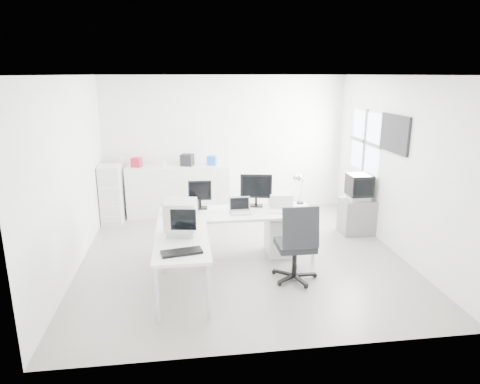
{
  "coord_description": "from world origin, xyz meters",
  "views": [
    {
      "loc": [
        -0.88,
        -6.31,
        2.81
      ],
      "look_at": [
        0.0,
        0.2,
        1.0
      ],
      "focal_mm": 32.0,
      "sensor_mm": 36.0,
      "label": 1
    }
  ],
  "objects": [
    {
      "name": "crt_tv",
      "position": [
        2.22,
        0.72,
        0.86
      ],
      "size": [
        0.5,
        0.48,
        0.45
      ],
      "primitive_type": null,
      "color": "black",
      "rests_on": "tv_cabinet"
    },
    {
      "name": "ceiling",
      "position": [
        0.0,
        0.0,
        2.8
      ],
      "size": [
        5.0,
        5.0,
        0.01
      ],
      "primitive_type": "cube",
      "color": "white",
      "rests_on": "back_wall"
    },
    {
      "name": "clutter_box_d",
      "position": [
        -0.3,
        2.24,
        1.12
      ],
      "size": [
        0.22,
        0.21,
        0.18
      ],
      "primitive_type": "cube",
      "rotation": [
        0.0,
        0.0,
        -0.32
      ],
      "color": "blue",
      "rests_on": "sideboard"
    },
    {
      "name": "laptop",
      "position": [
        -0.04,
        -0.14,
        0.86
      ],
      "size": [
        0.32,
        0.33,
        0.21
      ],
      "primitive_type": null,
      "rotation": [
        0.0,
        0.0,
        0.01
      ],
      "color": "#B7B7BA",
      "rests_on": "main_desk"
    },
    {
      "name": "clutter_box_b",
      "position": [
        -1.3,
        2.24,
        1.09
      ],
      "size": [
        0.15,
        0.14,
        0.12
      ],
      "primitive_type": "cube",
      "rotation": [
        0.0,
        0.0,
        -0.39
      ],
      "color": "white",
      "rests_on": "sideboard"
    },
    {
      "name": "white_mouse",
      "position": [
        0.86,
        -0.14,
        0.78
      ],
      "size": [
        0.06,
        0.06,
        0.06
      ],
      "primitive_type": "sphere",
      "color": "white",
      "rests_on": "main_desk"
    },
    {
      "name": "black_keyboard",
      "position": [
        -0.94,
        -1.54,
        0.77
      ],
      "size": [
        0.51,
        0.28,
        0.03
      ],
      "primitive_type": "cube",
      "rotation": [
        0.0,
        0.0,
        0.18
      ],
      "color": "black",
      "rests_on": "side_desk"
    },
    {
      "name": "tv_cabinet",
      "position": [
        2.22,
        0.72,
        0.32
      ],
      "size": [
        0.58,
        0.48,
        0.64
      ],
      "primitive_type": "cube",
      "color": "slate",
      "rests_on": "floor"
    },
    {
      "name": "drawer_pedestal",
      "position": [
        0.61,
        0.01,
        0.3
      ],
      "size": [
        0.4,
        0.5,
        0.6
      ],
      "primitive_type": "cube",
      "color": "white",
      "rests_on": "floor"
    },
    {
      "name": "clutter_bottle",
      "position": [
        -2.1,
        2.28,
        1.14
      ],
      "size": [
        0.07,
        0.07,
        0.22
      ],
      "primitive_type": "cylinder",
      "color": "white",
      "rests_on": "sideboard"
    },
    {
      "name": "sideboard",
      "position": [
        -1.0,
        2.24,
        0.51
      ],
      "size": [
        2.05,
        0.51,
        1.03
      ],
      "primitive_type": "cube",
      "color": "white",
      "rests_on": "floor"
    },
    {
      "name": "crt_monitor",
      "position": [
        -0.94,
        -0.89,
        0.98
      ],
      "size": [
        0.46,
        0.46,
        0.46
      ],
      "primitive_type": null,
      "rotation": [
        0.0,
        0.0,
        -0.15
      ],
      "color": "#B7B7BA",
      "rests_on": "side_desk"
    },
    {
      "name": "inkjet_printer",
      "position": [
        -0.94,
        0.06,
        0.83
      ],
      "size": [
        0.57,
        0.5,
        0.17
      ],
      "primitive_type": "cube",
      "rotation": [
        0.0,
        0.0,
        -0.34
      ],
      "color": "black",
      "rests_on": "main_desk"
    },
    {
      "name": "main_desk",
      "position": [
        -0.09,
        -0.04,
        0.38
      ],
      "size": [
        2.4,
        0.8,
        0.75
      ],
      "primitive_type": null,
      "color": "white",
      "rests_on": "floor"
    },
    {
      "name": "clutter_box_c",
      "position": [
        -0.8,
        2.24,
        1.14
      ],
      "size": [
        0.29,
        0.28,
        0.23
      ],
      "primitive_type": "cube",
      "rotation": [
        0.0,
        0.0,
        -0.38
      ],
      "color": "black",
      "rests_on": "sideboard"
    },
    {
      "name": "wall_picture",
      "position": [
        2.47,
        0.1,
        1.9
      ],
      "size": [
        0.04,
        0.9,
        0.6
      ],
      "primitive_type": null,
      "color": "black",
      "rests_on": "right_wall"
    },
    {
      "name": "back_wall",
      "position": [
        0.0,
        2.5,
        1.4
      ],
      "size": [
        5.0,
        0.02,
        2.8
      ],
      "primitive_type": "cube",
      "color": "white",
      "rests_on": "floor"
    },
    {
      "name": "desk_lamp",
      "position": [
        1.01,
        0.26,
        1.0
      ],
      "size": [
        0.21,
        0.21,
        0.5
      ],
      "primitive_type": null,
      "rotation": [
        0.0,
        0.0,
        0.34
      ],
      "color": "silver",
      "rests_on": "main_desk"
    },
    {
      "name": "office_chair",
      "position": [
        0.62,
        -0.92,
        0.57
      ],
      "size": [
        0.67,
        0.67,
        1.15
      ],
      "primitive_type": null,
      "rotation": [
        0.0,
        0.0,
        -0.01
      ],
      "color": "#242629",
      "rests_on": "floor"
    },
    {
      "name": "filing_cabinet",
      "position": [
        -2.28,
        1.9,
        0.57
      ],
      "size": [
        0.4,
        0.47,
        1.14
      ],
      "primitive_type": "cube",
      "color": "white",
      "rests_on": "floor"
    },
    {
      "name": "floor",
      "position": [
        0.0,
        0.0,
        0.0
      ],
      "size": [
        5.0,
        5.0,
        0.01
      ],
      "primitive_type": "cube",
      "color": "#B2AEA0",
      "rests_on": "ground"
    },
    {
      "name": "laser_printer",
      "position": [
        0.66,
        0.18,
        0.85
      ],
      "size": [
        0.38,
        0.34,
        0.21
      ],
      "primitive_type": "cube",
      "rotation": [
        0.0,
        0.0,
        -0.08
      ],
      "color": "silver",
      "rests_on": "main_desk"
    },
    {
      "name": "lcd_monitor_small",
      "position": [
        -0.64,
        0.21,
        0.98
      ],
      "size": [
        0.38,
        0.23,
        0.46
      ],
      "primitive_type": null,
      "rotation": [
        0.0,
        0.0,
        -0.07
      ],
      "color": "black",
      "rests_on": "main_desk"
    },
    {
      "name": "clutter_box_a",
      "position": [
        -1.8,
        2.24,
        1.12
      ],
      "size": [
        0.23,
        0.21,
        0.18
      ],
      "primitive_type": "cube",
      "rotation": [
        0.0,
        0.0,
        -0.33
      ],
      "color": "#B01930",
      "rests_on": "sideboard"
    },
    {
      "name": "right_wall",
      "position": [
        2.5,
        0.0,
        1.4
      ],
      "size": [
        0.02,
        5.0,
        2.8
      ],
      "primitive_type": "cube",
      "color": "white",
      "rests_on": "floor"
    },
    {
      "name": "white_keyboard",
      "position": [
        0.56,
        -0.19,
        0.76
      ],
      "size": [
        0.4,
        0.23,
        0.02
      ],
      "primitive_type": "cube",
      "rotation": [
        0.0,
        0.0,
        -0.34
      ],
      "color": "white",
      "rests_on": "main_desk"
    },
    {
      "name": "side_desk",
      "position": [
        -0.94,
        -1.14,
        0.38
      ],
      "size": [
        0.7,
        1.4,
        0.75
      ],
      "primitive_type": null,
      "color": "white",
      "rests_on": "floor"
    },
    {
      "name": "left_wall",
      "position": [
        -2.5,
        0.0,
        1.4
      ],
      "size": [
        0.02,
        5.0,
        2.8
      ],
      "primitive_type": "cube",
      "color": "white",
      "rests_on": "floor"
    },
    {
      "name": "lcd_monitor_large",
      "position": [
        0.26,
        0.21,
        1.01
      ],
      "size": [
        0.54,
        0.3,
        0.53
      ],
      "primitive_type": null,
      "rotation": [
        0.0,
        0.0,
        -0.2
      ],
      "color": "black",
      "rests_on": "main_desk"
    },
    {
      "name": "window",
      "position": [
        2.48,
        1.2,
        1.6
      ],
      "size": [
        0.02,
        1.2,
        1.1
      ],
      "primitive_type": null,
      "color": "white",
      "rests_on": "right_wall"
    }
  ]
}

